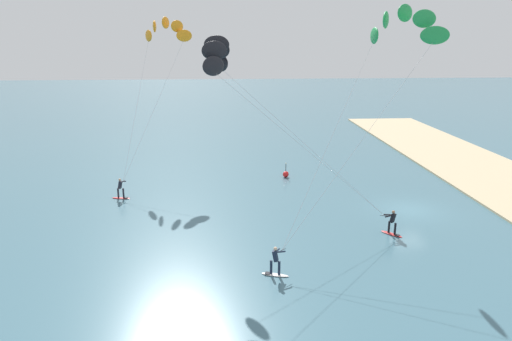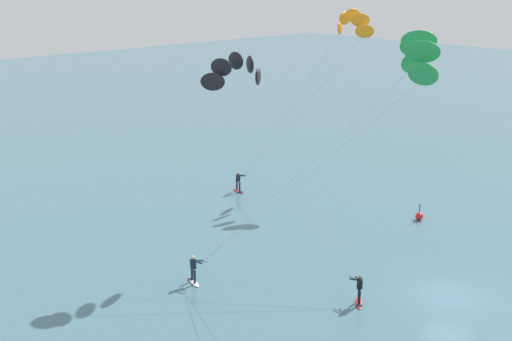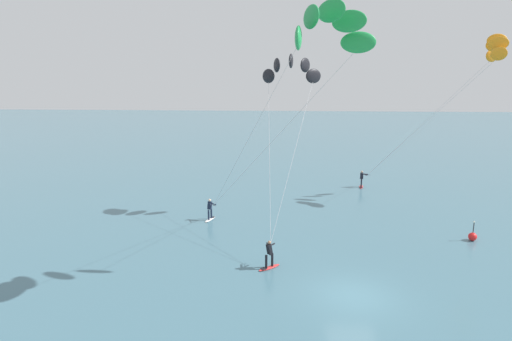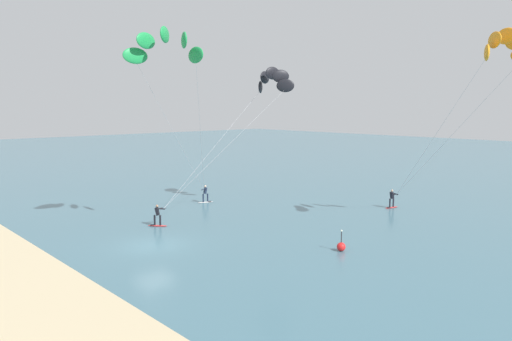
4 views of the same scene
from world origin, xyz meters
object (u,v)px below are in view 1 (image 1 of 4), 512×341
Objects in this scene: marker_buoy at (286,174)px; kitesurfer_nearshore at (226,64)px; kitesurfer_mid_water at (164,36)px; kitesurfer_far_out at (400,33)px.

kitesurfer_nearshore is at bearing 156.27° from marker_buoy.
kitesurfer_far_out is at bearing -132.91° from kitesurfer_mid_water.
kitesurfer_mid_water is 0.99× the size of kitesurfer_far_out.
kitesurfer_far_out reaches higher than kitesurfer_nearshore.
marker_buoy is (12.39, -5.45, -10.61)m from kitesurfer_nearshore.
marker_buoy is (-4.62, -11.04, -12.34)m from kitesurfer_mid_water.
kitesurfer_nearshore is 0.88× the size of kitesurfer_mid_water.
kitesurfer_nearshore is 11.33m from kitesurfer_far_out.
marker_buoy is at bearing 27.37° from kitesurfer_far_out.
marker_buoy is at bearing -23.73° from kitesurfer_nearshore.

